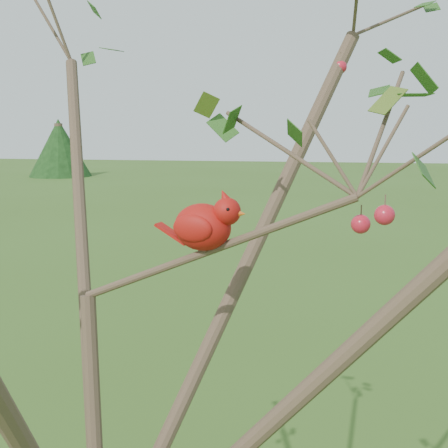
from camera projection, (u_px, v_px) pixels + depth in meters
The scene contains 3 objects.
crabapple_tree at pixel (93, 234), 1.14m from camera, with size 2.35×2.05×2.95m.
cardinal at pixel (206, 225), 1.20m from camera, with size 0.21×0.12×0.15m.
distant_trees at pixel (317, 147), 24.76m from camera, with size 43.48×12.76×3.53m.
Camera 1 is at (0.49, -1.08, 2.33)m, focal length 45.00 mm.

